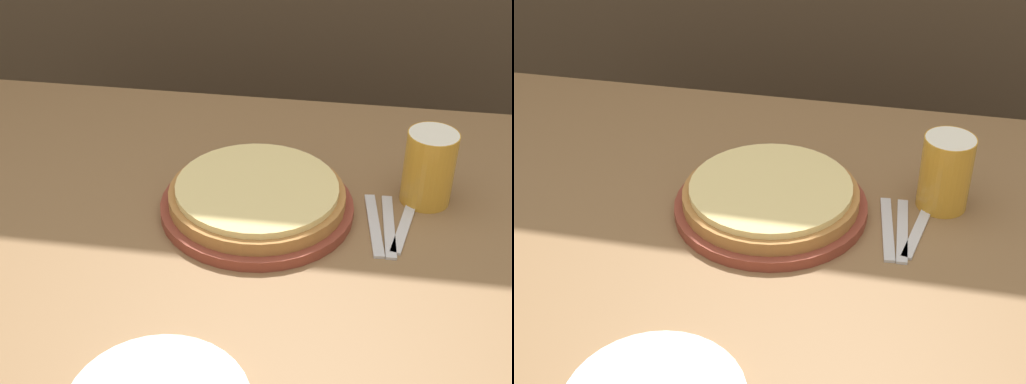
{
  "view_description": "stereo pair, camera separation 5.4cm",
  "coord_description": "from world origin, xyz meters",
  "views": [
    {
      "loc": [
        0.16,
        -0.92,
        1.49
      ],
      "look_at": [
        -0.0,
        0.09,
        0.8
      ],
      "focal_mm": 50.0,
      "sensor_mm": 36.0,
      "label": 1
    },
    {
      "loc": [
        0.21,
        -0.91,
        1.49
      ],
      "look_at": [
        -0.0,
        0.09,
        0.8
      ],
      "focal_mm": 50.0,
      "sensor_mm": 36.0,
      "label": 2
    }
  ],
  "objects": [
    {
      "name": "fork",
      "position": [
        0.21,
        0.08,
        0.77
      ],
      "size": [
        0.04,
        0.18,
        0.0
      ],
      "color": "silver",
      "rests_on": "dining_table"
    },
    {
      "name": "pizza_on_board",
      "position": [
        -0.0,
        0.09,
        0.79
      ],
      "size": [
        0.34,
        0.34,
        0.06
      ],
      "color": "brown",
      "rests_on": "dining_table"
    },
    {
      "name": "beer_glass",
      "position": [
        0.29,
        0.17,
        0.84
      ],
      "size": [
        0.09,
        0.09,
        0.14
      ],
      "color": "gold",
      "rests_on": "dining_table"
    },
    {
      "name": "dinner_knife",
      "position": [
        0.23,
        0.08,
        0.77
      ],
      "size": [
        0.03,
        0.18,
        0.0
      ],
      "color": "silver",
      "rests_on": "dining_table"
    },
    {
      "name": "spoon",
      "position": [
        0.26,
        0.08,
        0.77
      ],
      "size": [
        0.05,
        0.15,
        0.0
      ],
      "color": "silver",
      "rests_on": "dining_table"
    }
  ]
}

